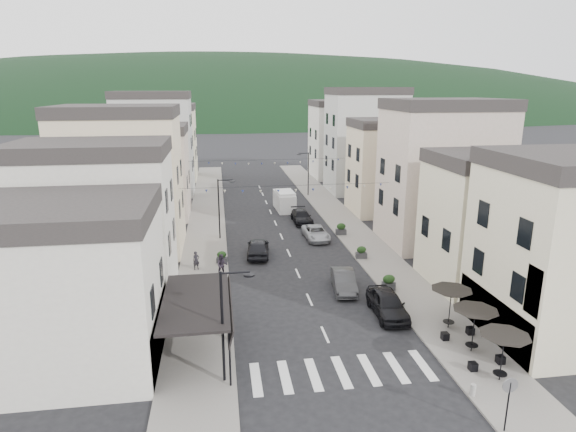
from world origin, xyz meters
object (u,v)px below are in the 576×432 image
parked_car_c (316,233)px  parked_car_d (302,217)px  parked_car_e (258,247)px  pedestrian_b (222,265)px  parked_car_a (387,304)px  delivery_van (284,200)px  parked_car_b (344,281)px  pedestrian_a (196,261)px

parked_car_c → parked_car_d: size_ratio=0.98×
parked_car_e → pedestrian_b: bearing=61.0°
pedestrian_b → parked_car_c: bearing=43.1°
parked_car_a → parked_car_e: size_ratio=1.02×
parked_car_c → pedestrian_b: pedestrian_b is taller
parked_car_a → delivery_van: size_ratio=0.92×
parked_car_d → delivery_van: 6.16m
parked_car_b → pedestrian_a: 12.19m
parked_car_b → parked_car_e: parked_car_e is taller
delivery_van → pedestrian_b: bearing=-113.1°
pedestrian_b → parked_car_b: bearing=-23.1°
parked_car_d → pedestrian_b: (-8.88, -14.66, 0.33)m
parked_car_e → pedestrian_b: (-3.21, -4.58, 0.22)m
parked_car_e → pedestrian_a: pedestrian_a is taller
parked_car_a → parked_car_c: (-1.36, 16.71, -0.16)m
parked_car_b → parked_car_e: bearing=130.9°
parked_car_c → pedestrian_a: 13.25m
parked_car_d → delivery_van: (-1.06, 6.05, 0.50)m
parked_car_e → pedestrian_a: size_ratio=3.07×
parked_car_c → parked_car_d: (-0.37, 6.02, 0.04)m
parked_car_c → delivery_van: delivery_van is taller
delivery_van → parked_car_b: bearing=-90.1°
parked_car_b → parked_car_e: 10.06m
delivery_van → pedestrian_a: delivery_van is taller
parked_car_a → parked_car_b: (-1.80, 4.29, -0.09)m
parked_car_e → pedestrian_a: (-5.27, -2.84, 0.09)m
parked_car_b → pedestrian_a: (-10.87, 5.52, 0.16)m
parked_car_c → pedestrian_a: pedestrian_a is taller
parked_car_b → parked_car_d: parked_car_b is taller
parked_car_c → pedestrian_b: (-9.25, -8.64, 0.37)m
parked_car_b → parked_car_c: bearing=95.1°
parked_car_c → delivery_van: size_ratio=0.91×
parked_car_c → parked_car_d: bearing=91.5°
pedestrian_b → parked_car_d: bearing=58.9°
parked_car_b → parked_car_d: bearing=96.9°
parked_car_a → pedestrian_a: 16.02m
pedestrian_a → parked_car_b: bearing=-50.0°
parked_car_c → parked_car_e: 7.28m
pedestrian_a → pedestrian_b: pedestrian_b is taller
parked_car_b → pedestrian_b: 9.59m
pedestrian_a → parked_car_d: bearing=26.7°
parked_car_e → delivery_van: size_ratio=0.91×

